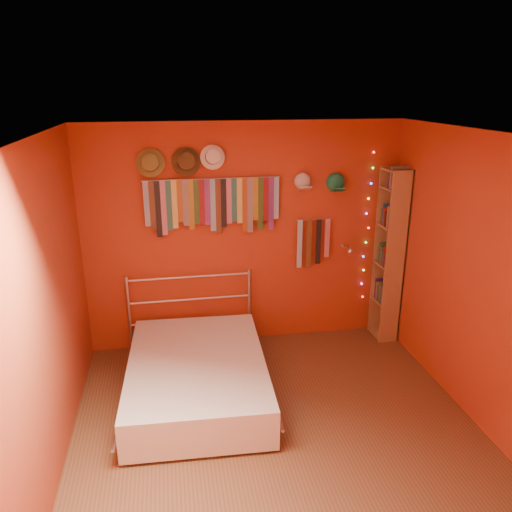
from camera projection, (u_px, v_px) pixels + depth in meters
ground at (279, 434)px, 4.29m from camera, size 3.50×3.50×0.00m
back_wall at (245, 237)px, 5.51m from camera, size 3.50×0.02×2.50m
right_wall at (484, 285)px, 4.18m from camera, size 0.02×3.50×2.50m
left_wall at (44, 318)px, 3.59m from camera, size 0.02×3.50×2.50m
ceiling at (284, 136)px, 3.48m from camera, size 3.50×3.50×0.02m
tie_rack at (213, 203)px, 5.26m from camera, size 1.45×0.03×0.60m
small_tie_rack at (313, 241)px, 5.60m from camera, size 0.40×0.03×0.57m
fedora_olive at (150, 163)px, 4.98m from camera, size 0.29×0.16×0.28m
fedora_brown at (186, 162)px, 5.04m from camera, size 0.30×0.16×0.29m
fedora_white at (213, 157)px, 5.08m from camera, size 0.25×0.14×0.25m
cap_white at (303, 181)px, 5.37m from camera, size 0.18×0.23×0.18m
cap_green at (336, 182)px, 5.44m from camera, size 0.19×0.24×0.19m
fairy_lights at (367, 228)px, 5.70m from camera, size 0.06×0.02×1.74m
reading_lamp at (349, 250)px, 5.53m from camera, size 0.07×0.30×0.09m
bookshelf at (392, 255)px, 5.66m from camera, size 0.25×0.34×2.00m
bed at (197, 376)px, 4.76m from camera, size 1.45×1.91×0.91m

